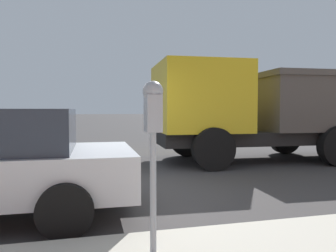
{
  "coord_description": "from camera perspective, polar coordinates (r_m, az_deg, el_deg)",
  "views": [
    {
      "loc": [
        -5.68,
        0.42,
        1.45
      ],
      "look_at": [
        -2.29,
        -0.44,
        1.28
      ],
      "focal_mm": 35.0,
      "sensor_mm": 36.0,
      "label": 1
    }
  ],
  "objects": [
    {
      "name": "dump_truck",
      "position": [
        10.12,
        19.83,
        2.93
      ],
      "size": [
        3.1,
        7.68,
        2.71
      ],
      "rotation": [
        0.0,
        0.0,
        -0.05
      ],
      "color": "black",
      "rests_on": "ground_plane"
    },
    {
      "name": "ground_plane",
      "position": [
        5.88,
        -9.87,
        -11.55
      ],
      "size": [
        220.0,
        220.0,
        0.0
      ],
      "primitive_type": "plane",
      "color": "#3D3A3A"
    },
    {
      "name": "parking_meter",
      "position": [
        3.0,
        -2.64,
        0.71
      ],
      "size": [
        0.21,
        0.19,
        1.6
      ],
      "color": "gray",
      "rests_on": "sidewalk"
    }
  ]
}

